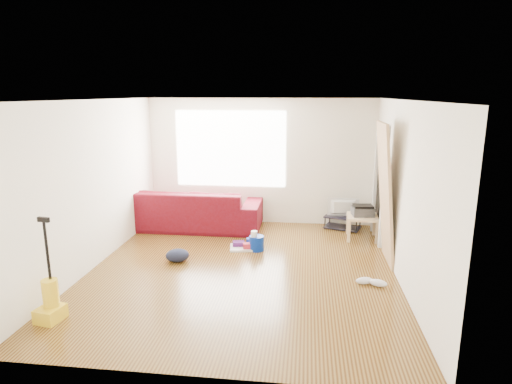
# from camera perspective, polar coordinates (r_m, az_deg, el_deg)

# --- Properties ---
(room) EXTENTS (4.51, 5.01, 2.51)m
(room) POSITION_cam_1_polar(r_m,az_deg,el_deg) (6.27, -1.10, 0.74)
(room) COLOR #42240B
(room) RESTS_ON ground
(sofa) EXTENTS (2.66, 1.04, 0.78)m
(sofa) POSITION_cam_1_polar(r_m,az_deg,el_deg) (8.57, -8.36, -4.69)
(sofa) COLOR #560D1C
(sofa) RESTS_ON ground
(tv_stand) EXTENTS (0.76, 0.58, 0.25)m
(tv_stand) POSITION_cam_1_polar(r_m,az_deg,el_deg) (8.53, 11.47, -3.95)
(tv_stand) COLOR black
(tv_stand) RESTS_ON ground
(tv) EXTENTS (0.60, 0.08, 0.35)m
(tv) POSITION_cam_1_polar(r_m,az_deg,el_deg) (8.45, 11.56, -2.06)
(tv) COLOR black
(tv) RESTS_ON tv_stand
(side_table) EXTENTS (0.55, 0.55, 0.43)m
(side_table) POSITION_cam_1_polar(r_m,az_deg,el_deg) (7.98, 13.99, -3.55)
(side_table) COLOR beige
(side_table) RESTS_ON ground
(printer) EXTENTS (0.40, 0.32, 0.20)m
(printer) POSITION_cam_1_polar(r_m,az_deg,el_deg) (7.93, 14.06, -2.42)
(printer) COLOR #373738
(printer) RESTS_ON side_table
(bucket) EXTENTS (0.32, 0.32, 0.25)m
(bucket) POSITION_cam_1_polar(r_m,az_deg,el_deg) (7.29, 0.09, -7.75)
(bucket) COLOR #062694
(bucket) RESTS_ON ground
(toilet_paper) EXTENTS (0.11, 0.11, 0.10)m
(toilet_paper) POSITION_cam_1_polar(r_m,az_deg,el_deg) (7.21, -0.25, -6.54)
(toilet_paper) COLOR white
(toilet_paper) RESTS_ON bucket
(cleaning_tray) EXTENTS (0.50, 0.42, 0.16)m
(cleaning_tray) POSITION_cam_1_polar(r_m,az_deg,el_deg) (7.35, -1.60, -7.17)
(cleaning_tray) COLOR silver
(cleaning_tray) RESTS_ON ground
(backpack) EXTENTS (0.44, 0.39, 0.20)m
(backpack) POSITION_cam_1_polar(r_m,az_deg,el_deg) (6.95, -10.41, -9.07)
(backpack) COLOR black
(backpack) RESTS_ON ground
(sneakers) EXTENTS (0.44, 0.23, 0.10)m
(sneakers) POSITION_cam_1_polar(r_m,az_deg,el_deg) (6.23, 15.11, -11.49)
(sneakers) COLOR silver
(sneakers) RESTS_ON ground
(vacuum) EXTENTS (0.30, 0.33, 1.23)m
(vacuum) POSITION_cam_1_polar(r_m,az_deg,el_deg) (5.66, -25.74, -13.01)
(vacuum) COLOR yellow
(vacuum) RESTS_ON ground
(door_panel) EXTENTS (0.27, 0.87, 2.17)m
(door_panel) POSITION_cam_1_polar(r_m,az_deg,el_deg) (7.15, 16.28, -8.74)
(door_panel) COLOR #A2794A
(door_panel) RESTS_ON ground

